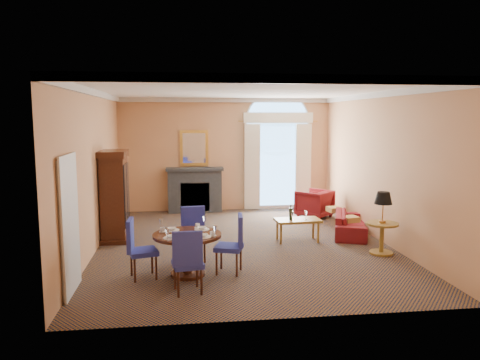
{
  "coord_description": "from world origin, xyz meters",
  "views": [
    {
      "loc": [
        -1.28,
        -9.56,
        2.67
      ],
      "look_at": [
        0.0,
        0.5,
        1.3
      ],
      "focal_mm": 35.0,
      "sensor_mm": 36.0,
      "label": 1
    }
  ],
  "objects": [
    {
      "name": "armoire",
      "position": [
        -2.72,
        0.71,
        0.94
      ],
      "size": [
        0.56,
        1.0,
        1.96
      ],
      "color": "#32160B",
      "rests_on": "ground"
    },
    {
      "name": "dining_chair_north",
      "position": [
        -1.09,
        -1.0,
        0.57
      ],
      "size": [
        0.57,
        0.57,
        1.0
      ],
      "rotation": [
        0.0,
        0.0,
        3.5
      ],
      "color": "navy",
      "rests_on": "ground"
    },
    {
      "name": "room_envelope",
      "position": [
        -0.03,
        0.67,
        2.51
      ],
      "size": [
        6.04,
        7.52,
        3.45
      ],
      "color": "tan",
      "rests_on": "ground"
    },
    {
      "name": "coffee_table",
      "position": [
        1.19,
        0.07,
        0.45
      ],
      "size": [
        0.99,
        0.58,
        0.82
      ],
      "rotation": [
        0.0,
        0.0,
        0.05
      ],
      "color": "olive",
      "rests_on": "ground"
    },
    {
      "name": "armchair",
      "position": [
        2.25,
        2.39,
        0.37
      ],
      "size": [
        1.14,
        1.14,
        0.74
      ],
      "primitive_type": "imported",
      "rotation": [
        0.0,
        0.0,
        3.88
      ],
      "color": "maroon",
      "rests_on": "ground"
    },
    {
      "name": "dining_chair_east",
      "position": [
        -0.39,
        -1.79,
        0.57
      ],
      "size": [
        0.56,
        0.56,
        1.0
      ],
      "rotation": [
        0.0,
        0.0,
        1.25
      ],
      "color": "navy",
      "rests_on": "ground"
    },
    {
      "name": "ground",
      "position": [
        0.0,
        0.0,
        0.0
      ],
      "size": [
        7.5,
        7.5,
        0.0
      ],
      "primitive_type": "plane",
      "color": "#111B35",
      "rests_on": "ground"
    },
    {
      "name": "side_table",
      "position": [
        2.6,
        -1.06,
        0.76
      ],
      "size": [
        0.62,
        0.62,
        1.21
      ],
      "color": "olive",
      "rests_on": "ground"
    },
    {
      "name": "dining_table",
      "position": [
        -1.2,
        -1.87,
        0.54
      ],
      "size": [
        1.16,
        1.16,
        0.93
      ],
      "color": "#32160B",
      "rests_on": "ground"
    },
    {
      "name": "sofa",
      "position": [
        2.55,
        0.5,
        0.25
      ],
      "size": [
        1.21,
        1.86,
        0.51
      ],
      "primitive_type": "imported",
      "rotation": [
        0.0,
        0.0,
        1.23
      ],
      "color": "maroon",
      "rests_on": "ground"
    },
    {
      "name": "dining_chair_south",
      "position": [
        -1.2,
        -2.73,
        0.57
      ],
      "size": [
        0.51,
        0.51,
        1.0
      ],
      "rotation": [
        0.0,
        0.0,
        0.16
      ],
      "color": "navy",
      "rests_on": "ground"
    },
    {
      "name": "dining_chair_west",
      "position": [
        -2.02,
        -1.89,
        0.57
      ],
      "size": [
        0.54,
        0.54,
        1.0
      ],
      "rotation": [
        0.0,
        0.0,
        -1.32
      ],
      "color": "navy",
      "rests_on": "ground"
    }
  ]
}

